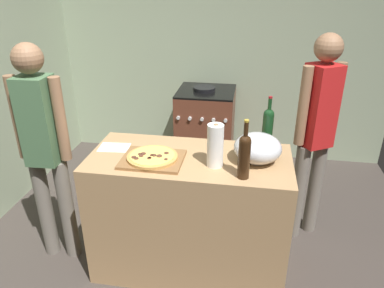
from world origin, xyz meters
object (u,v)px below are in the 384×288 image
object	(u,v)px
pizza	(152,157)
stove	(205,129)
mixing_bowl	(258,148)
person_in_red	(316,129)
wine_bottle_clear	(268,126)
paper_towel_roll	(215,146)
wine_bottle_dark	(244,154)
person_in_stripes	(44,145)

from	to	relation	value
pizza	stove	bearing A→B (deg)	85.74
mixing_bowl	person_in_red	size ratio (longest dim) A/B	0.18
pizza	wine_bottle_clear	distance (m)	0.82
mixing_bowl	wine_bottle_clear	bearing A→B (deg)	74.72
pizza	wine_bottle_clear	bearing A→B (deg)	25.03
paper_towel_roll	stove	size ratio (longest dim) A/B	0.30
person_in_red	wine_bottle_clear	bearing A→B (deg)	-141.87
stove	wine_bottle_dark	bearing A→B (deg)	-75.84
wine_bottle_clear	stove	world-z (taller)	wine_bottle_clear
mixing_bowl	paper_towel_roll	size ratio (longest dim) A/B	1.09
stove	person_in_red	bearing A→B (deg)	-47.60
wine_bottle_clear	stove	xyz separation A→B (m)	(-0.61, 1.38, -0.63)
pizza	mixing_bowl	distance (m)	0.69
paper_towel_roll	wine_bottle_dark	distance (m)	0.22
wine_bottle_dark	wine_bottle_clear	bearing A→B (deg)	72.58
stove	person_in_stripes	world-z (taller)	person_in_stripes
wine_bottle_clear	paper_towel_roll	bearing A→B (deg)	-134.00
mixing_bowl	paper_towel_roll	bearing A→B (deg)	-158.25
mixing_bowl	wine_bottle_dark	bearing A→B (deg)	-109.59
mixing_bowl	stove	bearing A→B (deg)	108.67
paper_towel_roll	person_in_red	xyz separation A→B (m)	(0.71, 0.64, -0.10)
pizza	person_in_red	distance (m)	1.29
wine_bottle_dark	stove	world-z (taller)	wine_bottle_dark
pizza	wine_bottle_dark	size ratio (longest dim) A/B	0.90
stove	mixing_bowl	bearing A→B (deg)	-71.33
paper_towel_roll	wine_bottle_clear	world-z (taller)	wine_bottle_clear
wine_bottle_clear	person_in_red	world-z (taller)	person_in_red
mixing_bowl	paper_towel_roll	world-z (taller)	paper_towel_roll
wine_bottle_dark	stove	bearing A→B (deg)	104.16
person_in_stripes	person_in_red	size ratio (longest dim) A/B	0.99
paper_towel_roll	pizza	bearing A→B (deg)	-179.44
pizza	mixing_bowl	xyz separation A→B (m)	(0.67, 0.11, 0.06)
pizza	stove	world-z (taller)	pizza
wine_bottle_clear	pizza	bearing A→B (deg)	-154.97
stove	person_in_stripes	size ratio (longest dim) A/B	0.57
pizza	stove	size ratio (longest dim) A/B	0.35
paper_towel_roll	stove	bearing A→B (deg)	99.27
pizza	wine_bottle_clear	world-z (taller)	wine_bottle_clear
wine_bottle_dark	stove	distance (m)	2.00
mixing_bowl	person_in_red	xyz separation A→B (m)	(0.44, 0.53, -0.05)
mixing_bowl	stove	distance (m)	1.80
stove	person_in_stripes	xyz separation A→B (m)	(-0.92, -1.67, 0.50)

